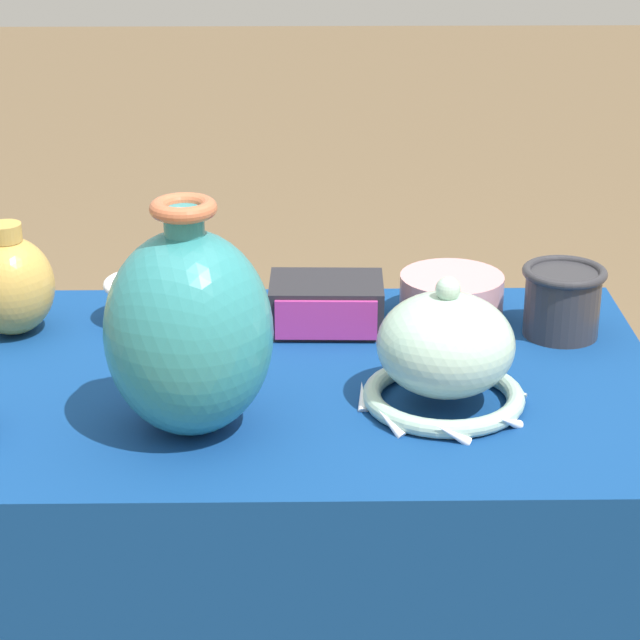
% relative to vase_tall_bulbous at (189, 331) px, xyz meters
% --- Properties ---
extents(display_table, '(0.97, 0.60, 0.73)m').
position_rel_vase_tall_bulbous_xyz_m(display_table, '(0.09, 0.12, -0.22)').
color(display_table, olive).
rests_on(display_table, ground_plane).
extents(vase_tall_bulbous, '(0.19, 0.19, 0.27)m').
position_rel_vase_tall_bulbous_xyz_m(vase_tall_bulbous, '(0.00, 0.00, 0.00)').
color(vase_tall_bulbous, teal).
rests_on(vase_tall_bulbous, display_table).
extents(vase_dome_bell, '(0.20, 0.20, 0.17)m').
position_rel_vase_tall_bulbous_xyz_m(vase_dome_bell, '(0.29, 0.06, -0.06)').
color(vase_dome_bell, '#A8CCB7').
rests_on(vase_dome_bell, display_table).
extents(mosaic_tile_box, '(0.16, 0.12, 0.07)m').
position_rel_vase_tall_bulbous_xyz_m(mosaic_tile_box, '(0.16, 0.29, -0.09)').
color(mosaic_tile_box, '#232328').
rests_on(mosaic_tile_box, display_table).
extents(jar_round_ochre, '(0.12, 0.12, 0.15)m').
position_rel_vase_tall_bulbous_xyz_m(jar_round_ochre, '(-0.26, 0.28, -0.05)').
color(jar_round_ochre, gold).
rests_on(jar_round_ochre, display_table).
extents(cup_wide_porcelain, '(0.11, 0.11, 0.06)m').
position_rel_vase_tall_bulbous_xyz_m(cup_wide_porcelain, '(-0.09, 0.32, -0.09)').
color(cup_wide_porcelain, white).
rests_on(cup_wide_porcelain, display_table).
extents(pot_squat_rose, '(0.14, 0.14, 0.06)m').
position_rel_vase_tall_bulbous_xyz_m(pot_squat_rose, '(0.33, 0.33, -0.09)').
color(pot_squat_rose, '#D19399').
rests_on(pot_squat_rose, display_table).
extents(cup_wide_charcoal, '(0.11, 0.11, 0.10)m').
position_rel_vase_tall_bulbous_xyz_m(cup_wide_charcoal, '(0.47, 0.26, -0.07)').
color(cup_wide_charcoal, '#2D2D33').
rests_on(cup_wide_charcoal, display_table).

